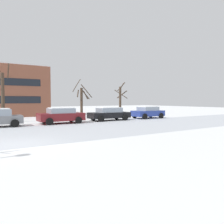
% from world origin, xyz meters
% --- Properties ---
extents(ground_plane, '(120.00, 120.00, 0.00)m').
position_xyz_m(ground_plane, '(0.00, 0.00, 0.00)').
color(ground_plane, white).
extents(road_surface, '(80.00, 8.78, 0.00)m').
position_xyz_m(road_surface, '(0.00, 3.39, 0.00)').
color(road_surface, '#B7BCC4').
rests_on(road_surface, ground).
extents(parked_car_maroon, '(4.19, 2.24, 1.48)m').
position_xyz_m(parked_car_maroon, '(5.24, 8.40, 0.76)').
color(parked_car_maroon, maroon).
rests_on(parked_car_maroon, ground).
extents(parked_car_black, '(4.53, 2.10, 1.41)m').
position_xyz_m(parked_car_black, '(10.62, 8.55, 0.72)').
color(parked_car_black, black).
rests_on(parked_car_black, ground).
extents(parked_car_blue, '(3.86, 2.22, 1.42)m').
position_xyz_m(parked_car_blue, '(16.00, 8.47, 0.73)').
color(parked_car_blue, '#283D93').
rests_on(parked_car_blue, ground).
extents(tree_far_right, '(1.50, 1.64, 5.66)m').
position_xyz_m(tree_far_right, '(0.75, 11.96, 2.67)').
color(tree_far_right, '#423326').
rests_on(tree_far_right, ground).
extents(tree_far_left, '(2.08, 2.09, 4.64)m').
position_xyz_m(tree_far_left, '(8.77, 11.47, 2.04)').
color(tree_far_left, '#423326').
rests_on(tree_far_left, ground).
extents(tree_far_mid, '(2.08, 2.08, 4.44)m').
position_xyz_m(tree_far_mid, '(14.05, 11.41, 2.15)').
color(tree_far_mid, '#423326').
rests_on(tree_far_mid, ground).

